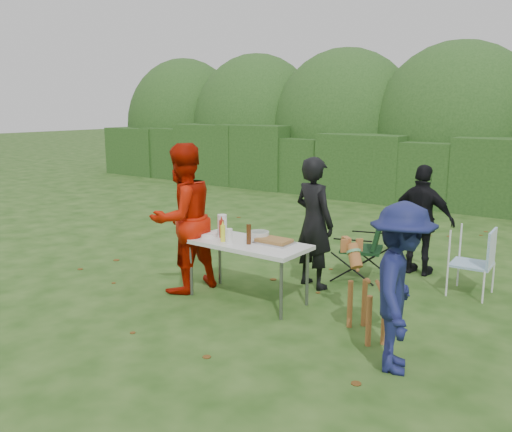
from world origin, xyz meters
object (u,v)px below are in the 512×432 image
Objects in this scene: camping_chair at (361,245)px; beer_bottle at (249,234)px; ketchup_bottle at (222,229)px; person_black_puffy at (422,220)px; child at (400,288)px; paper_towel_roll at (222,225)px; folding_table at (248,246)px; lawn_chair at (472,261)px; dog at (367,294)px; mustard_bottle at (223,233)px; person_red_jacket at (183,218)px; person_cook at (314,223)px.

camping_chair and beer_bottle have the same top height.
person_black_puffy is at bearing 53.07° from ketchup_bottle.
child is 2.76m from paper_towel_roll.
camping_chair is at bearing 64.09° from folding_table.
lawn_chair is at bearing 35.88° from ketchup_bottle.
dog is 2.07m from ketchup_bottle.
person_black_puffy is 1.60× the size of camping_chair.
mustard_bottle is at bearing 41.72° from camping_chair.
camping_chair is 4.90× the size of mustard_bottle.
mustard_bottle is (0.64, 0.03, -0.11)m from person_red_jacket.
ketchup_bottle is (-1.16, -1.59, 0.36)m from camping_chair.
folding_table is at bearing 46.32° from camping_chair.
mustard_bottle is at bearing 36.18° from lawn_chair.
child reaches higher than folding_table.
camping_chair is (-0.86, 1.68, 0.04)m from dog.
person_cook reaches higher than lawn_chair.
folding_table is 0.79× the size of person_red_jacket.
child reaches higher than camping_chair.
child is at bearing 108.37° from person_black_puffy.
folding_table is at bearing 135.47° from beer_bottle.
folding_table is 2.84m from lawn_chair.
paper_towel_roll reaches higher than ketchup_bottle.
person_black_puffy is 1.79× the size of lawn_chair.
child is at bearing 155.14° from person_cook.
person_black_puffy reaches higher than folding_table.
person_cook is 1.97× the size of lawn_chair.
child is at bearing 90.22° from person_red_jacket.
person_black_puffy is at bearing 49.93° from paper_towel_roll.
person_cook reaches higher than mustard_bottle.
person_black_puffy is 2.88m from ketchup_bottle.
mustard_bottle reaches higher than folding_table.
person_cook is 1.66m from person_black_puffy.
paper_towel_roll is at bearing 59.04° from person_cook.
paper_towel_roll is at bearing 34.78° from dog.
person_black_puffy is 0.96m from camping_chair.
ketchup_bottle is (-0.39, -0.01, 0.16)m from folding_table.
beer_bottle is (-2.09, -1.90, 0.42)m from lawn_chair.
person_red_jacket is 3.10m from child.
lawn_chair is 3.19m from paper_towel_roll.
beer_bottle is at bearing 49.35° from camping_chair.
mustard_bottle is 0.83× the size of beer_bottle.
person_black_puffy is (2.23, 2.47, -0.17)m from person_red_jacket.
camping_chair reaches higher than mustard_bottle.
ketchup_bottle is at bearing 55.43° from person_black_puffy.
person_cook reaches higher than camping_chair.
person_black_puffy is at bearing -146.44° from camping_chair.
person_red_jacket reaches higher than beer_bottle.
child is 2.17m from beer_bottle.
child is at bearing 86.95° from lawn_chair.
ketchup_bottle reaches higher than lawn_chair.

